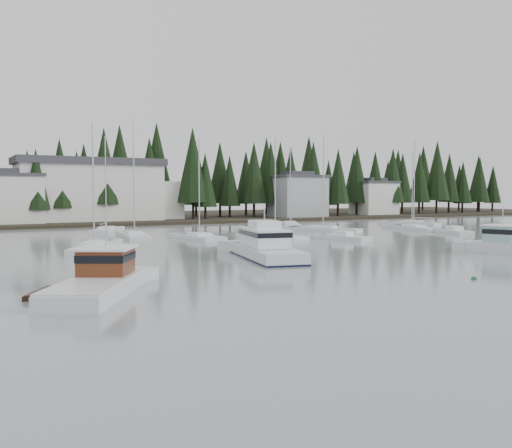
# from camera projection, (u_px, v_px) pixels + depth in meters

# --- Properties ---
(far_shore_land) EXTENTS (240.00, 54.00, 1.00)m
(far_shore_land) POSITION_uv_depth(u_px,v_px,m) (98.00, 219.00, 115.87)
(far_shore_land) COLOR black
(far_shore_land) RESTS_ON ground
(conifer_treeline) EXTENTS (200.00, 22.00, 20.00)m
(conifer_treeline) POSITION_uv_depth(u_px,v_px,m) (113.00, 222.00, 106.28)
(conifer_treeline) COLOR black
(conifer_treeline) RESTS_ON ground
(house_west) EXTENTS (9.54, 7.42, 8.75)m
(house_west) POSITION_uv_depth(u_px,v_px,m) (12.00, 197.00, 91.16)
(house_west) COLOR silver
(house_west) RESTS_ON ground
(house_east_a) EXTENTS (10.60, 8.48, 9.25)m
(house_east_a) POSITION_uv_depth(u_px,v_px,m) (298.00, 195.00, 116.57)
(house_east_a) COLOR #999EA0
(house_east_a) RESTS_ON ground
(house_east_b) EXTENTS (9.54, 7.42, 8.25)m
(house_east_b) POSITION_uv_depth(u_px,v_px,m) (374.00, 197.00, 129.06)
(house_east_b) COLOR silver
(house_east_b) RESTS_ON ground
(harbor_inn) EXTENTS (29.50, 11.50, 10.90)m
(harbor_inn) POSITION_uv_depth(u_px,v_px,m) (101.00, 191.00, 101.33)
(harbor_inn) COLOR silver
(harbor_inn) RESTS_ON ground
(lobster_boat_brown) EXTENTS (7.49, 9.69, 4.65)m
(lobster_boat_brown) POSITION_uv_depth(u_px,v_px,m) (97.00, 285.00, 30.38)
(lobster_boat_brown) COLOR silver
(lobster_boat_brown) RESTS_ON ground
(cabin_cruiser_center) EXTENTS (5.92, 11.69, 4.81)m
(cabin_cruiser_center) POSITION_uv_depth(u_px,v_px,m) (266.00, 250.00, 46.97)
(cabin_cruiser_center) COLOR silver
(cabin_cruiser_center) RESTS_ON ground
(sailboat_0) EXTENTS (4.79, 8.68, 12.43)m
(sailboat_0) POSITION_uv_depth(u_px,v_px,m) (275.00, 238.00, 66.87)
(sailboat_0) COLOR silver
(sailboat_0) RESTS_ON ground
(sailboat_1) EXTENTS (6.25, 8.81, 13.66)m
(sailboat_1) POSITION_uv_depth(u_px,v_px,m) (106.00, 231.00, 78.32)
(sailboat_1) COLOR silver
(sailboat_1) RESTS_ON ground
(sailboat_2) EXTENTS (5.34, 9.63, 13.08)m
(sailboat_2) POSITION_uv_depth(u_px,v_px,m) (412.00, 224.00, 95.64)
(sailboat_2) COLOR silver
(sailboat_2) RESTS_ON ground
(sailboat_4) EXTENTS (3.38, 8.27, 12.33)m
(sailboat_4) POSITION_uv_depth(u_px,v_px,m) (199.00, 239.00, 66.11)
(sailboat_4) COLOR silver
(sailboat_4) RESTS_ON ground
(sailboat_5) EXTENTS (7.17, 10.90, 12.61)m
(sailboat_5) POSITION_uv_depth(u_px,v_px,m) (94.00, 249.00, 54.33)
(sailboat_5) COLOR silver
(sailboat_5) RESTS_ON ground
(sailboat_7) EXTENTS (6.42, 9.23, 12.99)m
(sailboat_7) POSITION_uv_depth(u_px,v_px,m) (290.00, 226.00, 92.29)
(sailboat_7) COLOR silver
(sailboat_7) RESTS_ON ground
(sailboat_8) EXTENTS (7.65, 10.86, 14.05)m
(sailboat_8) POSITION_uv_depth(u_px,v_px,m) (323.00, 231.00, 80.01)
(sailboat_8) COLOR silver
(sailboat_8) RESTS_ON ground
(sailboat_11) EXTENTS (4.37, 10.37, 13.72)m
(sailboat_11) POSITION_uv_depth(u_px,v_px,m) (414.00, 229.00, 83.04)
(sailboat_11) COLOR silver
(sailboat_11) RESTS_ON ground
(sailboat_12) EXTENTS (3.84, 9.46, 14.70)m
(sailboat_12) POSITION_uv_depth(u_px,v_px,m) (135.00, 237.00, 68.07)
(sailboat_12) COLOR silver
(sailboat_12) RESTS_ON ground
(runabout_1) EXTENTS (3.95, 7.01, 1.42)m
(runabout_1) POSITION_uv_depth(u_px,v_px,m) (342.00, 239.00, 65.47)
(runabout_1) COLOR silver
(runabout_1) RESTS_ON ground
(runabout_2) EXTENTS (3.79, 6.23, 1.42)m
(runabout_2) POSITION_uv_depth(u_px,v_px,m) (455.00, 233.00, 75.19)
(runabout_2) COLOR silver
(runabout_2) RESTS_ON ground
(mooring_buoy_green) EXTENTS (0.40, 0.40, 0.40)m
(mooring_buoy_green) POSITION_uv_depth(u_px,v_px,m) (474.00, 280.00, 35.58)
(mooring_buoy_green) COLOR #145933
(mooring_buoy_green) RESTS_ON ground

